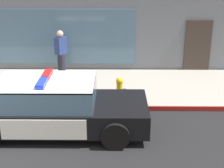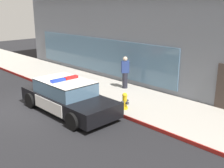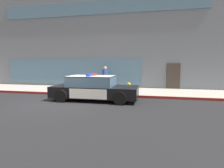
# 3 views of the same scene
# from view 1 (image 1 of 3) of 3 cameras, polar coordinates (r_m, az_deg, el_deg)

# --- Properties ---
(sidewalk) EXTENTS (48.00, 3.52, 0.15)m
(sidewalk) POSITION_cam_1_polar(r_m,az_deg,el_deg) (12.19, -15.25, -0.45)
(sidewalk) COLOR #A39E93
(sidewalk) RESTS_ON ground
(curb_red_paint) EXTENTS (28.80, 0.04, 0.14)m
(curb_red_paint) POSITION_cam_1_polar(r_m,az_deg,el_deg) (10.62, -17.71, -3.85)
(curb_red_paint) COLOR maroon
(curb_red_paint) RESTS_ON ground
(police_cruiser) EXTENTS (4.82, 2.09, 1.49)m
(police_cruiser) POSITION_cam_1_polar(r_m,az_deg,el_deg) (8.88, -10.11, -3.73)
(police_cruiser) COLOR black
(police_cruiser) RESTS_ON ground
(fire_hydrant) EXTENTS (0.34, 0.39, 0.73)m
(fire_hydrant) POSITION_cam_1_polar(r_m,az_deg,el_deg) (10.37, 1.32, -0.86)
(fire_hydrant) COLOR gold
(fire_hydrant) RESTS_ON sidewalk
(pedestrian_on_sidewalk) EXTENTS (0.44, 0.48, 1.71)m
(pedestrian_on_sidewalk) POSITION_cam_1_polar(r_m,az_deg,el_deg) (12.51, -8.60, 5.12)
(pedestrian_on_sidewalk) COLOR #23232D
(pedestrian_on_sidewalk) RESTS_ON sidewalk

